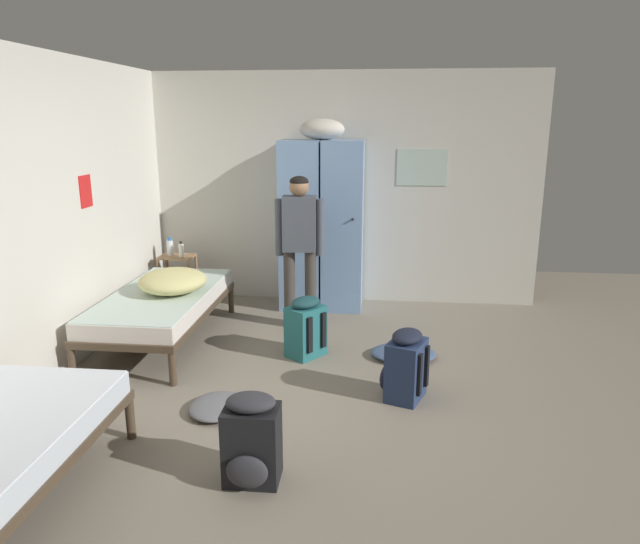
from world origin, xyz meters
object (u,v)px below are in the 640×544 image
shelf_unit (178,275)px  bedding_heap (173,281)px  lotion_bottle (181,250)px  clothes_pile_denim (403,353)px  clothes_pile_grey (218,406)px  person_traveler (300,238)px  backpack_black (252,441)px  backpack_navy (405,366)px  water_bottle (170,247)px  bed_left_rear (162,303)px  locker_bank (322,222)px  backpack_teal (305,328)px

shelf_unit → bedding_heap: (0.36, -1.13, 0.25)m
lotion_bottle → clothes_pile_denim: bearing=-27.4°
clothes_pile_denim → lotion_bottle: bearing=152.6°
clothes_pile_grey → shelf_unit: bearing=114.9°
person_traveler → backpack_black: bearing=-88.1°
backpack_black → backpack_navy: 1.48m
shelf_unit → backpack_navy: shelf_unit is taller
backpack_black → person_traveler: bearing=91.9°
water_bottle → lotion_bottle: 0.16m
bed_left_rear → locker_bank: bearing=42.0°
locker_bank → backpack_navy: bearing=-68.7°
water_bottle → backpack_black: (1.66, -3.27, -0.40)m
person_traveler → clothes_pile_grey: 2.09m
water_bottle → backpack_navy: bearing=-39.3°
backpack_teal → locker_bank: bearing=89.9°
person_traveler → water_bottle: 1.70m
locker_bank → clothes_pile_grey: size_ratio=4.43×
bedding_heap → shelf_unit: bearing=107.8°
bedding_heap → water_bottle: size_ratio=3.18×
clothes_pile_denim → clothes_pile_grey: clothes_pile_denim is taller
bed_left_rear → bedding_heap: bearing=8.2°
water_bottle → bedding_heap: bearing=-68.9°
person_traveler → backpack_navy: (1.01, -1.50, -0.66)m
water_bottle → clothes_pile_denim: bearing=-27.0°
bed_left_rear → clothes_pile_denim: size_ratio=3.29×
shelf_unit → clothes_pile_grey: shelf_unit is taller
person_traveler → clothes_pile_denim: 1.53m
person_traveler → water_bottle: bearing=158.8°
backpack_teal → clothes_pile_grey: size_ratio=1.18×
lotion_bottle → clothes_pile_denim: 2.82m
backpack_navy → clothes_pile_grey: bearing=-165.0°
bed_left_rear → backpack_black: (1.33, -2.10, -0.12)m
lotion_bottle → backpack_black: (1.51, -3.21, -0.39)m
water_bottle → clothes_pile_grey: bearing=-63.7°
clothes_pile_denim → backpack_navy: bearing=-91.6°
locker_bank → shelf_unit: locker_bank is taller
lotion_bottle → backpack_teal: lotion_bottle is taller
bedding_heap → clothes_pile_denim: size_ratio=1.13×
shelf_unit → bed_left_rear: 1.18m
locker_bank → backpack_navy: size_ratio=3.76×
locker_bank → water_bottle: 1.75m
person_traveler → clothes_pile_denim: (1.03, -0.72, -0.88)m
shelf_unit → backpack_black: (1.58, -3.25, -0.09)m
lotion_bottle → clothes_pile_denim: size_ratio=0.30×
lotion_bottle → person_traveler: bearing=-21.2°
backpack_black → clothes_pile_denim: bearing=64.2°
bedding_heap → clothes_pile_grey: 1.63m
locker_bank → backpack_black: bearing=-91.1°
locker_bank → lotion_bottle: bearing=-174.9°
water_bottle → shelf_unit: bearing=-14.0°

